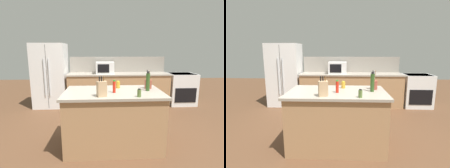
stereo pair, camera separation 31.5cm
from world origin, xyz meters
TOP-DOWN VIEW (x-y plane):
  - ground_plane at (0.00, 0.00)m, footprint 14.00×14.00m
  - back_counter_run at (0.30, 2.20)m, footprint 2.89×0.66m
  - wall_backsplash at (0.30, 2.52)m, footprint 2.85×0.03m
  - kitchen_island at (0.00, 0.00)m, footprint 1.58×0.94m
  - refrigerator at (-1.63, 2.25)m, footprint 0.89×0.75m
  - range_oven at (2.16, 2.20)m, footprint 0.76×0.65m
  - microwave at (-0.09, 2.20)m, footprint 0.51×0.39m
  - knife_block at (-0.19, -0.32)m, footprint 0.15×0.13m
  - utensil_crock at (0.61, 0.17)m, footprint 0.12×0.12m
  - spice_jar_oregano at (0.34, -0.37)m, footprint 0.06×0.06m
  - honey_jar at (0.10, 0.23)m, footprint 0.07×0.07m
  - olive_oil_bottle at (0.56, -0.00)m, footprint 0.06×0.06m
  - hot_sauce_bottle at (0.01, -0.10)m, footprint 0.05×0.05m

SIDE VIEW (x-z plane):
  - ground_plane at x=0.00m, z-range 0.00..0.00m
  - range_oven at x=2.16m, z-range 0.01..0.93m
  - back_counter_run at x=0.30m, z-range 0.00..0.94m
  - kitchen_island at x=0.00m, z-range 0.00..0.94m
  - refrigerator at x=-1.63m, z-range 0.00..1.78m
  - spice_jar_oregano at x=0.34m, z-range 0.94..1.06m
  - honey_jar at x=0.10m, z-range 0.94..1.06m
  - utensil_crock at x=0.61m, z-range 0.86..1.18m
  - hot_sauce_bottle at x=0.01m, z-range 0.93..1.13m
  - knife_block at x=-0.19m, z-range 0.91..1.20m
  - olive_oil_bottle at x=0.56m, z-range 0.93..1.25m
  - microwave at x=-0.09m, z-range 0.94..1.27m
  - wall_backsplash at x=0.30m, z-range 0.94..1.40m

